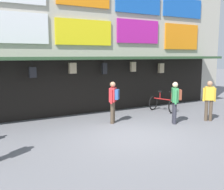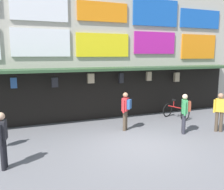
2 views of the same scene
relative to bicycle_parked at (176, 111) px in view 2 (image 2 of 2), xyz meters
The scene contains 7 objects.
ground_plane 4.28m from the bicycle_parked, 144.15° to the right, with size 80.00×80.00×0.00m, color slate.
shopfront 5.38m from the bicycle_parked, 149.08° to the left, with size 18.00×2.60×8.00m.
bicycle_parked is the anchor object (origin of this frame).
pedestrian_in_white 3.34m from the bicycle_parked, 166.49° to the right, with size 0.47×0.47×1.68m.
pedestrian_in_red 8.43m from the bicycle_parked, 160.93° to the right, with size 0.28×0.52×1.68m.
pedestrian_in_yellow 2.48m from the bicycle_parked, 79.21° to the right, with size 0.44×0.39×1.68m.
pedestrian_in_black 2.38m from the bicycle_parked, 118.04° to the right, with size 0.47×0.48×1.68m.
Camera 2 is at (-3.90, -7.37, 3.26)m, focal length 37.95 mm.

